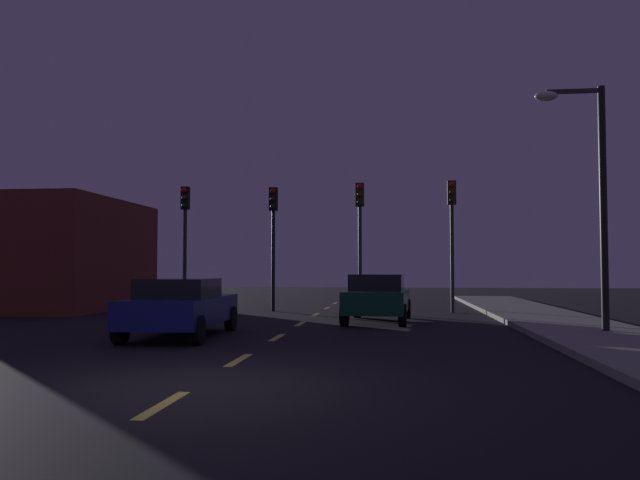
{
  "coord_description": "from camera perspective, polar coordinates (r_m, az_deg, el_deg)",
  "views": [
    {
      "loc": [
        2.77,
        -8.7,
        1.64
      ],
      "look_at": [
        0.25,
        13.08,
        2.61
      ],
      "focal_mm": 36.01,
      "sensor_mm": 36.0,
      "label": 1
    }
  ],
  "objects": [
    {
      "name": "lane_stripe_nearest",
      "position": [
        8.16,
        -13.8,
        -14.03
      ],
      "size": [
        0.16,
        1.6,
        0.01
      ],
      "primitive_type": "cube",
      "color": "#EACC4C",
      "rests_on": "ground_plane"
    },
    {
      "name": "storefront_left",
      "position": [
        27.92,
        -22.34,
        -1.23
      ],
      "size": [
        5.46,
        7.71,
        4.37
      ],
      "primitive_type": "cube",
      "color": "maroon",
      "rests_on": "ground_plane"
    },
    {
      "name": "lane_stripe_third",
      "position": [
        15.43,
        -3.82,
        -8.62
      ],
      "size": [
        0.16,
        1.6,
        0.01
      ],
      "primitive_type": "cube",
      "color": "#EACC4C",
      "rests_on": "ground_plane"
    },
    {
      "name": "street_lamp_right",
      "position": [
        16.92,
        22.94,
        4.71
      ],
      "size": [
        1.67,
        0.36,
        6.07
      ],
      "color": "black",
      "rests_on": "ground_plane"
    },
    {
      "name": "lane_stripe_seventh",
      "position": [
        30.47,
        1.37,
        -5.63
      ],
      "size": [
        0.16,
        1.6,
        0.01
      ],
      "primitive_type": "cube",
      "color": "#EACC4C",
      "rests_on": "ground_plane"
    },
    {
      "name": "traffic_signal_far_right",
      "position": [
        24.47,
        11.64,
        1.76
      ],
      "size": [
        0.32,
        0.38,
        4.93
      ],
      "color": "#2D2D30",
      "rests_on": "ground_plane"
    },
    {
      "name": "traffic_signal_center_left",
      "position": [
        24.8,
        -4.18,
        1.42
      ],
      "size": [
        0.32,
        0.38,
        4.77
      ],
      "color": "black",
      "rests_on": "ground_plane"
    },
    {
      "name": "car_stopped_ahead",
      "position": [
        19.83,
        5.15,
        -5.1
      ],
      "size": [
        2.1,
        4.3,
        1.46
      ],
      "color": "#0F4C2D",
      "rests_on": "ground_plane"
    },
    {
      "name": "lane_stripe_sixth",
      "position": [
        26.69,
        0.63,
        -6.06
      ],
      "size": [
        0.16,
        1.6,
        0.01
      ],
      "primitive_type": "cube",
      "color": "#EACC4C",
      "rests_on": "ground_plane"
    },
    {
      "name": "traffic_signal_far_left",
      "position": [
        25.69,
        -11.9,
        1.45
      ],
      "size": [
        0.32,
        0.38,
        4.86
      ],
      "color": "#2D2D30",
      "rests_on": "ground_plane"
    },
    {
      "name": "lane_stripe_fourth",
      "position": [
        19.17,
        -1.75,
        -7.44
      ],
      "size": [
        0.16,
        1.6,
        0.01
      ],
      "primitive_type": "cube",
      "color": "#EACC4C",
      "rests_on": "ground_plane"
    },
    {
      "name": "traffic_signal_center_right",
      "position": [
        24.4,
        3.57,
        1.67
      ],
      "size": [
        0.32,
        0.38,
        4.9
      ],
      "color": "#2D2D30",
      "rests_on": "ground_plane"
    },
    {
      "name": "car_adjacent_lane",
      "position": [
        15.79,
        -12.27,
        -5.79
      ],
      "size": [
        2.05,
        4.41,
        1.4
      ],
      "color": "navy",
      "rests_on": "ground_plane"
    },
    {
      "name": "lane_stripe_second",
      "position": [
        11.74,
        -7.22,
        -10.52
      ],
      "size": [
        0.16,
        1.6,
        0.01
      ],
      "primitive_type": "cube",
      "color": "#EACC4C",
      "rests_on": "ground_plane"
    },
    {
      "name": "ground_plane",
      "position": [
        16.02,
        -3.43,
        -8.41
      ],
      "size": [
        80.0,
        80.0,
        0.0
      ],
      "primitive_type": "plane",
      "color": "black"
    },
    {
      "name": "lane_stripe_fifth",
      "position": [
        22.92,
        -0.36,
        -6.64
      ],
      "size": [
        0.16,
        1.6,
        0.01
      ],
      "primitive_type": "cube",
      "color": "#EACC4C",
      "rests_on": "ground_plane"
    },
    {
      "name": "sidewalk_curb_right",
      "position": [
        16.47,
        23.49,
        -7.78
      ],
      "size": [
        3.0,
        40.0,
        0.15
      ],
      "primitive_type": "cube",
      "color": "gray",
      "rests_on": "ground_plane"
    }
  ]
}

